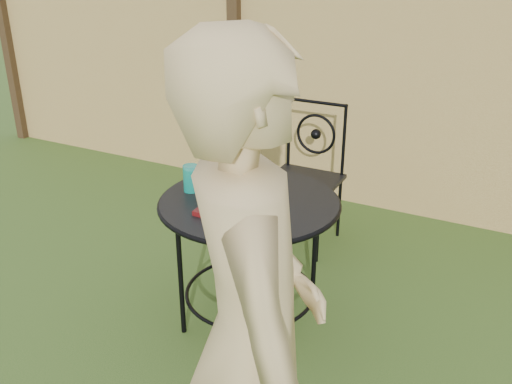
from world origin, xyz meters
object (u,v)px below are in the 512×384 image
at_px(patio_chair, 306,171).
at_px(salad_plate, 231,208).
at_px(patio_table, 250,224).
at_px(diner, 252,340).

height_order(patio_chair, salad_plate, patio_chair).
relative_size(patio_table, salad_plate, 3.42).
bearing_deg(diner, salad_plate, -3.24).
bearing_deg(diner, patio_table, -7.59).
bearing_deg(patio_table, salad_plate, -97.91).
bearing_deg(patio_chair, salad_plate, -85.73).
relative_size(patio_chair, diner, 0.54).
bearing_deg(patio_table, diner, -61.62).
height_order(patio_chair, diner, diner).
bearing_deg(salad_plate, diner, -57.27).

